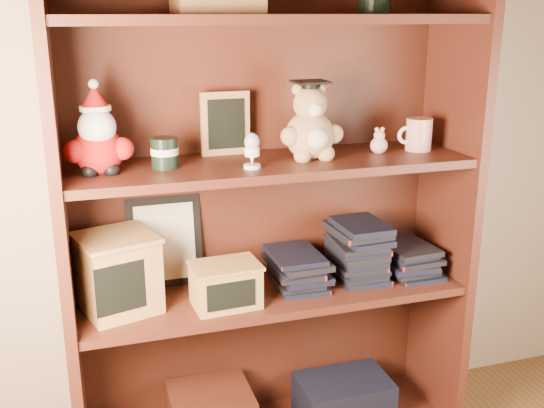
{
  "coord_description": "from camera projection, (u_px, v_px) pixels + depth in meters",
  "views": [
    {
      "loc": [
        -0.63,
        -0.38,
        1.36
      ],
      "look_at": [
        -0.11,
        1.3,
        0.82
      ],
      "focal_mm": 42.0,
      "sensor_mm": 36.0,
      "label": 1
    }
  ],
  "objects": [
    {
      "name": "pink_figurine",
      "position": [
        379.0,
        143.0,
        1.9
      ],
      "size": [
        0.05,
        0.05,
        0.08
      ],
      "color": "#CBA19C",
      "rests_on": "shelf_upper"
    },
    {
      "name": "egg_cup",
      "position": [
        252.0,
        149.0,
        1.7
      ],
      "size": [
        0.05,
        0.05,
        0.1
      ],
      "color": "white",
      "rests_on": "shelf_upper"
    },
    {
      "name": "bookcase",
      "position": [
        266.0,
        213.0,
        1.91
      ],
      "size": [
        1.2,
        0.35,
        1.6
      ],
      "color": "#471E14",
      "rests_on": "ground"
    },
    {
      "name": "book_stack_mid",
      "position": [
        358.0,
        252.0,
        1.98
      ],
      "size": [
        0.14,
        0.2,
        0.18
      ],
      "color": "black",
      "rests_on": "shelf_lower"
    },
    {
      "name": "santa_plush",
      "position": [
        98.0,
        139.0,
        1.64
      ],
      "size": [
        0.18,
        0.13,
        0.25
      ],
      "color": "#A50F0F",
      "rests_on": "shelf_upper"
    },
    {
      "name": "book_stack_right",
      "position": [
        408.0,
        258.0,
        2.04
      ],
      "size": [
        0.14,
        0.2,
        0.1
      ],
      "color": "black",
      "rests_on": "shelf_lower"
    },
    {
      "name": "teachers_tin",
      "position": [
        165.0,
        153.0,
        1.71
      ],
      "size": [
        0.07,
        0.07,
        0.08
      ],
      "color": "black",
      "rests_on": "shelf_upper"
    },
    {
      "name": "teacher_mug",
      "position": [
        418.0,
        134.0,
        1.93
      ],
      "size": [
        0.11,
        0.08,
        0.1
      ],
      "color": "silver",
      "rests_on": "shelf_upper"
    },
    {
      "name": "grad_teddy_bear",
      "position": [
        311.0,
        129.0,
        1.81
      ],
      "size": [
        0.19,
        0.16,
        0.23
      ],
      "color": "tan",
      "rests_on": "shelf_upper"
    },
    {
      "name": "treats_box",
      "position": [
        118.0,
        273.0,
        1.76
      ],
      "size": [
        0.25,
        0.25,
        0.22
      ],
      "color": "#B08448",
      "rests_on": "shelf_lower"
    },
    {
      "name": "certificate_frame",
      "position": [
        165.0,
        241.0,
        1.93
      ],
      "size": [
        0.22,
        0.06,
        0.28
      ],
      "color": "black",
      "rests_on": "shelf_lower"
    },
    {
      "name": "shelf_lower",
      "position": [
        272.0,
        293.0,
        1.93
      ],
      "size": [
        1.14,
        0.33,
        0.02
      ],
      "color": "#471E14",
      "rests_on": "ground"
    },
    {
      "name": "shelf_upper",
      "position": [
        272.0,
        165.0,
        1.81
      ],
      "size": [
        1.14,
        0.33,
        0.02
      ],
      "color": "#471E14",
      "rests_on": "ground"
    },
    {
      "name": "book_stack_left",
      "position": [
        297.0,
        269.0,
        1.93
      ],
      "size": [
        0.14,
        0.2,
        0.11
      ],
      "color": "black",
      "rests_on": "shelf_lower"
    },
    {
      "name": "chalkboard_plaque",
      "position": [
        225.0,
        124.0,
        1.86
      ],
      "size": [
        0.15,
        0.08,
        0.19
      ],
      "color": "#9E7547",
      "rests_on": "shelf_upper"
    },
    {
      "name": "pencils_box",
      "position": [
        226.0,
        284.0,
        1.8
      ],
      "size": [
        0.2,
        0.15,
        0.13
      ],
      "color": "#B08448",
      "rests_on": "shelf_lower"
    }
  ]
}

